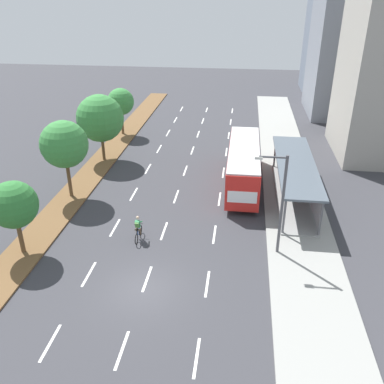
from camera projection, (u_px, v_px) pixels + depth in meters
The scene contains 16 objects.
ground_plane at pixel (143, 289), 23.02m from camera, with size 140.00×140.00×0.00m, color #38383D.
median_strip at pixel (109, 153), 41.68m from camera, with size 2.60×52.00×0.12m, color brown.
sidewalk_right at pixel (285, 161), 39.71m from camera, with size 4.50×52.00×0.15m, color gray.
lane_divider_left at pixel (148, 169), 38.26m from camera, with size 0.14×44.44×0.01m.
lane_divider_center at pixel (185, 171), 37.87m from camera, with size 0.14×44.44×0.01m.
lane_divider_right at pixel (223, 173), 37.47m from camera, with size 0.14×44.44×0.01m.
bus_shelter at pixel (298, 177), 32.15m from camera, with size 2.90×12.47×2.86m.
bus at pixel (244, 162), 34.29m from camera, with size 2.54×11.29×3.37m.
cyclist at pixel (138, 229), 27.24m from camera, with size 0.46×1.82×1.71m.
median_tree_nearest at pixel (14, 205), 24.65m from camera, with size 2.91×2.91×4.80m.
median_tree_second at pixel (64, 144), 31.18m from camera, with size 3.63×3.63×6.16m.
median_tree_third at pixel (100, 118), 38.24m from camera, with size 4.39×4.39×6.27m.
median_tree_fourth at pixel (121, 102), 45.45m from camera, with size 2.93×2.93×5.13m.
streetlight at pixel (280, 199), 24.42m from camera, with size 1.91×0.24×6.50m.
building_mid_right at pixel (364, 26), 50.36m from camera, with size 11.33×10.59×21.70m, color gray.
building_far_right at pixel (344, 35), 59.93m from camera, with size 9.43×15.65×17.63m, color slate.
Camera 1 is at (4.97, -17.69, 15.15)m, focal length 38.59 mm.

